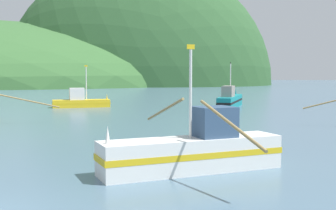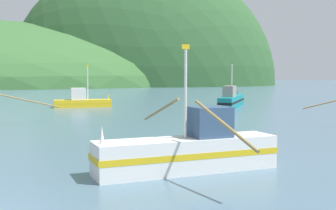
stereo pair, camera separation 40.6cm
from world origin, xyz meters
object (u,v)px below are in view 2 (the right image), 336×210
at_px(fishing_boat_yellow, 82,101).
at_px(fishing_boat_teal, 231,100).
at_px(channel_buoy, 201,127).
at_px(fishing_boat_white, 189,150).

bearing_deg(fishing_boat_yellow, fishing_boat_teal, -18.13).
distance_m(fishing_boat_yellow, channel_buoy, 28.45).
distance_m(fishing_boat_teal, fishing_boat_white, 35.92).
height_order(fishing_boat_teal, channel_buoy, fishing_boat_teal).
bearing_deg(fishing_boat_yellow, fishing_boat_white, -87.47).
bearing_deg(fishing_boat_teal, channel_buoy, -176.16).
relative_size(fishing_boat_yellow, fishing_boat_white, 0.79).
bearing_deg(channel_buoy, fishing_boat_teal, 84.34).
height_order(fishing_boat_teal, fishing_boat_white, fishing_boat_teal).
bearing_deg(fishing_boat_teal, fishing_boat_white, -174.29).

